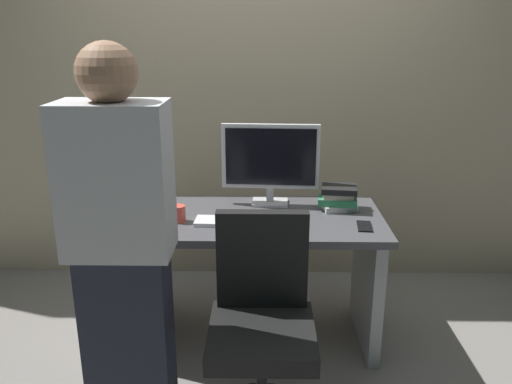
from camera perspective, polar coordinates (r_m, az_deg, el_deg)
name	(u,v)px	position (r m, az deg, el deg)	size (l,w,h in m)	color
ground_plane	(256,335)	(3.06, 0.02, -15.54)	(9.00, 9.00, 0.00)	gray
wall_back	(258,57)	(3.43, 0.26, 14.67)	(6.40, 0.10, 3.00)	tan
desk	(256,256)	(2.82, 0.02, -7.05)	(1.34, 0.68, 0.73)	#4C4C51
office_chair	(262,335)	(2.28, 0.64, -15.54)	(0.52, 0.52, 0.94)	black
person_at_desk	(122,254)	(2.08, -14.57, -6.66)	(0.40, 0.24, 1.64)	#262838
monitor	(270,160)	(2.85, 1.60, 3.57)	(0.54, 0.15, 0.46)	silver
keyboard	(237,222)	(2.63, -2.09, -3.29)	(0.43, 0.13, 0.02)	white
mouse	(299,220)	(2.65, 4.78, -3.05)	(0.06, 0.10, 0.03)	white
cup_near_keyboard	(178,214)	(2.68, -8.56, -2.38)	(0.07, 0.07, 0.09)	#D84C3F
book_stack	(338,198)	(2.85, 9.09, -0.61)	(0.23, 0.18, 0.13)	white
cell_phone	(364,226)	(2.64, 11.89, -3.73)	(0.07, 0.14, 0.01)	black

